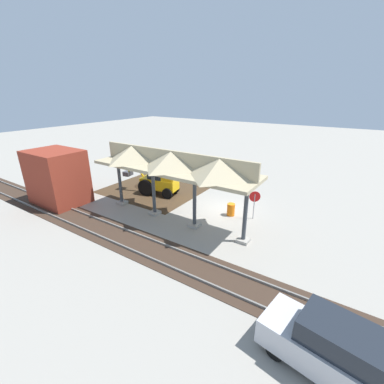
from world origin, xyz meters
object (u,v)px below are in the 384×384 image
at_px(backhoe, 158,180).
at_px(brick_utility_building, 57,177).
at_px(distant_parked_car, 333,349).
at_px(stop_sign, 255,199).
at_px(traffic_barrel, 231,210).

bearing_deg(backhoe, brick_utility_building, 46.30).
bearing_deg(distant_parked_car, brick_utility_building, -9.38).
bearing_deg(stop_sign, brick_utility_building, 21.59).
bearing_deg(traffic_barrel, backhoe, -3.44).
bearing_deg(brick_utility_building, distant_parked_car, 170.62).
distance_m(brick_utility_building, traffic_barrel, 13.71).
relative_size(backhoe, brick_utility_building, 1.24).
xyz_separation_m(stop_sign, brick_utility_building, (14.11, 5.58, 0.63)).
height_order(backhoe, traffic_barrel, backhoe).
distance_m(backhoe, traffic_barrel, 7.20).
relative_size(stop_sign, traffic_barrel, 2.30).
bearing_deg(brick_utility_building, stop_sign, -158.41).
distance_m(backhoe, brick_utility_building, 7.89).
xyz_separation_m(brick_utility_building, traffic_barrel, (-12.56, -5.24, -1.66)).
relative_size(backhoe, distant_parked_car, 1.18).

